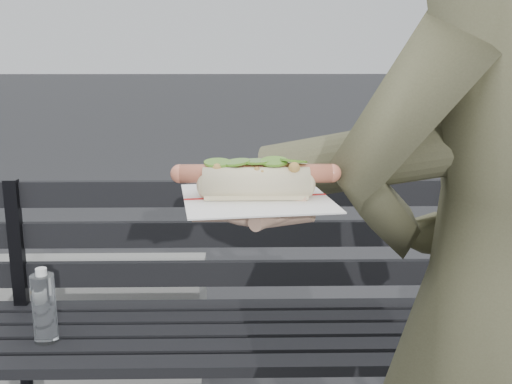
% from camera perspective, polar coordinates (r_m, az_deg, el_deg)
% --- Properties ---
extents(park_bench, '(1.50, 0.44, 0.88)m').
position_cam_1_polar(park_bench, '(1.80, -2.56, -10.72)').
color(park_bench, black).
rests_on(park_bench, ground).
extents(concrete_block, '(1.20, 0.40, 0.40)m').
position_cam_1_polar(concrete_block, '(2.64, -18.35, -11.09)').
color(concrete_block, slate).
rests_on(concrete_block, ground).
extents(person, '(0.69, 0.55, 1.66)m').
position_cam_1_polar(person, '(1.04, 22.41, -11.67)').
color(person, '#45442E').
rests_on(person, ground).
extents(held_hotdog, '(0.62, 0.31, 0.20)m').
position_cam_1_polar(held_hotdog, '(0.87, 12.57, 3.08)').
color(held_hotdog, '#45442E').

